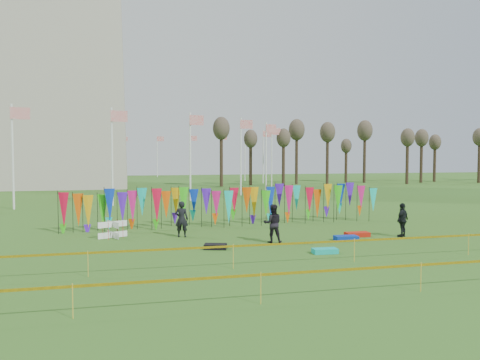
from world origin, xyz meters
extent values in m
plane|color=#325618|center=(0.00, 0.00, 0.00)|extent=(160.00, 160.00, 0.00)
cylinder|color=silver|center=(14.00, 48.00, 4.00)|extent=(0.16, 0.16, 8.00)
plane|color=red|center=(14.60, 48.00, 7.30)|extent=(1.40, 0.00, 1.40)
cylinder|color=silver|center=(13.05, 55.25, 4.00)|extent=(0.16, 0.16, 8.00)
plane|color=red|center=(13.65, 55.25, 7.30)|extent=(1.40, 0.00, 1.40)
cylinder|color=silver|center=(10.25, 62.00, 4.00)|extent=(0.16, 0.16, 8.00)
plane|color=red|center=(10.85, 62.00, 7.30)|extent=(1.40, 0.00, 1.40)
cylinder|color=silver|center=(5.80, 67.80, 4.00)|extent=(0.16, 0.16, 8.00)
plane|color=red|center=(6.40, 67.80, 7.30)|extent=(1.40, 0.00, 1.40)
cylinder|color=silver|center=(0.00, 72.25, 4.00)|extent=(0.16, 0.16, 8.00)
plane|color=red|center=(0.60, 72.25, 7.30)|extent=(1.40, 0.00, 1.40)
cylinder|color=silver|center=(-6.75, 75.05, 4.00)|extent=(0.16, 0.16, 8.00)
plane|color=red|center=(-6.15, 75.05, 7.30)|extent=(1.40, 0.00, 1.40)
cylinder|color=silver|center=(-14.00, 76.00, 4.00)|extent=(0.16, 0.16, 8.00)
plane|color=red|center=(-13.40, 76.00, 7.30)|extent=(1.40, 0.00, 1.40)
cylinder|color=silver|center=(-21.25, 75.05, 4.00)|extent=(0.16, 0.16, 8.00)
plane|color=red|center=(-20.65, 75.05, 7.30)|extent=(1.40, 0.00, 1.40)
plane|color=red|center=(-27.40, 72.25, 7.30)|extent=(1.40, 0.00, 1.40)
cylinder|color=silver|center=(-14.00, 20.00, 4.00)|extent=(0.16, 0.16, 8.00)
plane|color=red|center=(-13.40, 20.00, 7.30)|extent=(1.40, 0.00, 1.40)
cylinder|color=silver|center=(-6.75, 20.95, 4.00)|extent=(0.16, 0.16, 8.00)
plane|color=red|center=(-6.15, 20.95, 7.30)|extent=(1.40, 0.00, 1.40)
cylinder|color=silver|center=(0.00, 23.75, 4.00)|extent=(0.16, 0.16, 8.00)
plane|color=red|center=(0.60, 23.75, 7.30)|extent=(1.40, 0.00, 1.40)
cylinder|color=silver|center=(5.80, 28.20, 4.00)|extent=(0.16, 0.16, 8.00)
plane|color=red|center=(6.40, 28.20, 7.30)|extent=(1.40, 0.00, 1.40)
cylinder|color=silver|center=(10.25, 34.00, 4.00)|extent=(0.16, 0.16, 8.00)
plane|color=red|center=(10.85, 34.00, 7.30)|extent=(1.40, 0.00, 1.40)
cylinder|color=silver|center=(13.05, 40.75, 4.00)|extent=(0.16, 0.16, 8.00)
plane|color=red|center=(13.65, 40.75, 7.30)|extent=(1.40, 0.00, 1.40)
cylinder|color=black|center=(-9.00, 8.17, 1.11)|extent=(0.03, 0.03, 2.23)
cone|color=red|center=(-8.72, 8.17, 1.35)|extent=(0.64, 0.64, 1.60)
cylinder|color=black|center=(-8.42, 8.17, 1.11)|extent=(0.03, 0.03, 2.23)
cone|color=#DC4E06|center=(-8.14, 8.17, 1.35)|extent=(0.64, 0.64, 1.60)
cylinder|color=black|center=(-7.84, 8.17, 1.11)|extent=(0.03, 0.03, 2.23)
cone|color=orange|center=(-7.56, 8.17, 1.35)|extent=(0.64, 0.64, 1.60)
cylinder|color=black|center=(-7.26, 8.17, 1.11)|extent=(0.03, 0.03, 2.23)
cone|color=#2FC015|center=(-6.98, 8.17, 1.35)|extent=(0.64, 0.64, 1.60)
cylinder|color=black|center=(-6.68, 8.17, 1.11)|extent=(0.03, 0.03, 2.23)
cone|color=#0A31B9|center=(-6.40, 8.17, 1.35)|extent=(0.64, 0.64, 1.60)
cylinder|color=black|center=(-6.10, 8.17, 1.11)|extent=(0.03, 0.03, 2.23)
cone|color=#5017CC|center=(-5.82, 8.17, 1.35)|extent=(0.64, 0.64, 1.60)
cylinder|color=black|center=(-5.52, 8.17, 1.11)|extent=(0.03, 0.03, 2.23)
cone|color=#CD1670|center=(-5.24, 8.17, 1.35)|extent=(0.64, 0.64, 1.60)
cylinder|color=black|center=(-4.94, 8.17, 1.11)|extent=(0.03, 0.03, 2.23)
cone|color=#0CC2B0|center=(-4.66, 8.17, 1.35)|extent=(0.64, 0.64, 1.60)
cylinder|color=black|center=(-4.35, 8.17, 1.11)|extent=(0.03, 0.03, 2.23)
cone|color=red|center=(-4.07, 8.17, 1.35)|extent=(0.64, 0.64, 1.60)
cylinder|color=black|center=(-3.77, 8.17, 1.11)|extent=(0.03, 0.03, 2.23)
cone|color=#DC4E06|center=(-3.49, 8.17, 1.35)|extent=(0.64, 0.64, 1.60)
cylinder|color=black|center=(-3.19, 8.17, 1.11)|extent=(0.03, 0.03, 2.23)
cone|color=orange|center=(-2.91, 8.17, 1.35)|extent=(0.64, 0.64, 1.60)
cylinder|color=black|center=(-2.61, 8.17, 1.11)|extent=(0.03, 0.03, 2.23)
cone|color=#2FC015|center=(-2.33, 8.17, 1.35)|extent=(0.64, 0.64, 1.60)
cylinder|color=black|center=(-2.03, 8.17, 1.11)|extent=(0.03, 0.03, 2.23)
cone|color=#0A31B9|center=(-1.75, 8.17, 1.35)|extent=(0.64, 0.64, 1.60)
cylinder|color=black|center=(-1.45, 8.17, 1.11)|extent=(0.03, 0.03, 2.23)
cone|color=#5017CC|center=(-1.17, 8.17, 1.35)|extent=(0.64, 0.64, 1.60)
cylinder|color=black|center=(-0.87, 8.17, 1.11)|extent=(0.03, 0.03, 2.23)
cone|color=#CD1670|center=(-0.59, 8.17, 1.35)|extent=(0.64, 0.64, 1.60)
cylinder|color=black|center=(-0.29, 8.17, 1.11)|extent=(0.03, 0.03, 2.23)
cone|color=#0CC2B0|center=(-0.01, 8.17, 1.35)|extent=(0.64, 0.64, 1.60)
cylinder|color=black|center=(0.29, 8.17, 1.11)|extent=(0.03, 0.03, 2.23)
cone|color=red|center=(0.57, 8.17, 1.35)|extent=(0.64, 0.64, 1.60)
cylinder|color=black|center=(0.87, 8.17, 1.11)|extent=(0.03, 0.03, 2.23)
cone|color=#DC4E06|center=(1.15, 8.17, 1.35)|extent=(0.64, 0.64, 1.60)
cylinder|color=black|center=(1.45, 8.17, 1.11)|extent=(0.03, 0.03, 2.23)
cone|color=orange|center=(1.73, 8.17, 1.35)|extent=(0.64, 0.64, 1.60)
cylinder|color=black|center=(2.03, 8.17, 1.11)|extent=(0.03, 0.03, 2.23)
cone|color=#2FC015|center=(2.31, 8.17, 1.35)|extent=(0.64, 0.64, 1.60)
cylinder|color=black|center=(2.61, 8.17, 1.11)|extent=(0.03, 0.03, 2.23)
cone|color=#0A31B9|center=(2.89, 8.17, 1.35)|extent=(0.64, 0.64, 1.60)
cylinder|color=black|center=(3.19, 8.17, 1.11)|extent=(0.03, 0.03, 2.23)
cone|color=#5017CC|center=(3.47, 8.17, 1.35)|extent=(0.64, 0.64, 1.60)
cylinder|color=black|center=(3.77, 8.17, 1.11)|extent=(0.03, 0.03, 2.23)
cone|color=#CD1670|center=(4.05, 8.17, 1.35)|extent=(0.64, 0.64, 1.60)
cylinder|color=black|center=(4.35, 8.17, 1.11)|extent=(0.03, 0.03, 2.23)
cone|color=#0CC2B0|center=(4.63, 8.17, 1.35)|extent=(0.64, 0.64, 1.60)
cylinder|color=black|center=(4.94, 8.17, 1.11)|extent=(0.03, 0.03, 2.23)
cone|color=red|center=(5.22, 8.17, 1.35)|extent=(0.64, 0.64, 1.60)
cylinder|color=black|center=(5.52, 8.17, 1.11)|extent=(0.03, 0.03, 2.23)
cone|color=#DC4E06|center=(5.80, 8.17, 1.35)|extent=(0.64, 0.64, 1.60)
cylinder|color=black|center=(6.10, 8.17, 1.11)|extent=(0.03, 0.03, 2.23)
cone|color=orange|center=(6.38, 8.17, 1.35)|extent=(0.64, 0.64, 1.60)
cylinder|color=black|center=(6.68, 8.17, 1.11)|extent=(0.03, 0.03, 2.23)
cone|color=#2FC015|center=(6.96, 8.17, 1.35)|extent=(0.64, 0.64, 1.60)
cylinder|color=black|center=(7.26, 8.17, 1.11)|extent=(0.03, 0.03, 2.23)
cone|color=#0A31B9|center=(7.54, 8.17, 1.35)|extent=(0.64, 0.64, 1.60)
cylinder|color=black|center=(7.84, 8.17, 1.11)|extent=(0.03, 0.03, 2.23)
cone|color=#5017CC|center=(8.12, 8.17, 1.35)|extent=(0.64, 0.64, 1.60)
cylinder|color=black|center=(8.42, 8.17, 1.11)|extent=(0.03, 0.03, 2.23)
cone|color=#CD1670|center=(8.70, 8.17, 1.35)|extent=(0.64, 0.64, 1.60)
cylinder|color=black|center=(9.00, 8.17, 1.11)|extent=(0.03, 0.03, 2.23)
cone|color=#0CC2B0|center=(9.28, 8.17, 1.35)|extent=(0.64, 0.64, 1.60)
cube|color=#EDBA04|center=(0.00, -2.16, 0.82)|extent=(26.00, 0.01, 0.08)
cylinder|color=gold|center=(-7.00, -2.16, 0.45)|extent=(0.02, 0.02, 0.90)
cylinder|color=gold|center=(-2.00, -2.16, 0.45)|extent=(0.02, 0.02, 0.90)
cylinder|color=gold|center=(3.00, -2.16, 0.45)|extent=(0.02, 0.02, 0.90)
cylinder|color=gold|center=(8.00, -2.16, 0.45)|extent=(0.02, 0.02, 0.90)
cube|color=#EDBA04|center=(0.00, -6.30, 0.82)|extent=(26.00, 0.01, 0.08)
cylinder|color=gold|center=(-7.00, -6.30, 0.45)|extent=(0.02, 0.02, 0.90)
cylinder|color=gold|center=(-2.00, -6.30, 0.45)|extent=(0.02, 0.02, 0.90)
cylinder|color=gold|center=(3.00, -6.30, 0.45)|extent=(0.02, 0.02, 0.90)
cylinder|color=#3C2A1E|center=(6.00, 44.00, 3.20)|extent=(0.44, 0.44, 6.40)
ellipsoid|color=#4B4032|center=(6.00, 44.00, 6.56)|extent=(1.92, 1.92, 2.56)
cylinder|color=#3C2A1E|center=(10.00, 44.00, 3.20)|extent=(0.44, 0.44, 6.40)
ellipsoid|color=#4B4032|center=(10.00, 44.00, 6.56)|extent=(1.92, 1.92, 2.56)
cylinder|color=#3C2A1E|center=(14.00, 44.00, 3.20)|extent=(0.44, 0.44, 6.40)
ellipsoid|color=#4B4032|center=(14.00, 44.00, 6.56)|extent=(1.92, 1.92, 2.56)
cylinder|color=#3C2A1E|center=(18.00, 44.00, 3.20)|extent=(0.44, 0.44, 6.40)
ellipsoid|color=#4B4032|center=(18.00, 44.00, 6.56)|extent=(1.92, 1.92, 2.56)
cylinder|color=#3C2A1E|center=(22.00, 44.00, 3.20)|extent=(0.44, 0.44, 6.40)
ellipsoid|color=#4B4032|center=(22.00, 44.00, 6.56)|extent=(1.92, 1.92, 2.56)
cylinder|color=#3C2A1E|center=(26.00, 44.00, 3.20)|extent=(0.44, 0.44, 6.40)
ellipsoid|color=#4B4032|center=(26.00, 44.00, 6.56)|extent=(1.92, 1.92, 2.56)
cylinder|color=#3C2A1E|center=(30.00, 44.00, 3.20)|extent=(0.44, 0.44, 6.40)
ellipsoid|color=#4B4032|center=(30.00, 44.00, 6.56)|extent=(1.92, 1.92, 2.56)
cylinder|color=#3C2A1E|center=(34.00, 44.00, 3.20)|extent=(0.44, 0.44, 6.40)
ellipsoid|color=#4B4032|center=(34.00, 44.00, 6.56)|extent=(1.92, 1.92, 2.56)
cylinder|color=#3C2A1E|center=(38.00, 44.00, 3.20)|extent=(0.44, 0.44, 6.40)
ellipsoid|color=#4B4032|center=(38.00, 44.00, 6.56)|extent=(1.92, 1.92, 2.56)
cylinder|color=#3C2A1E|center=(42.00, 44.00, 3.20)|extent=(0.44, 0.44, 6.40)
ellipsoid|color=#4B4032|center=(42.00, 44.00, 6.56)|extent=(1.92, 1.92, 2.56)
cylinder|color=#3C2A1E|center=(46.00, 44.00, 3.20)|extent=(0.44, 0.44, 6.40)
ellipsoid|color=#4B4032|center=(46.00, 44.00, 6.56)|extent=(1.92, 1.92, 2.56)
cylinder|color=red|center=(-6.65, 5.01, 0.43)|extent=(0.02, 0.02, 0.85)
cylinder|color=red|center=(-5.91, 5.01, 0.43)|extent=(0.02, 0.02, 0.85)
cylinder|color=red|center=(-6.65, 5.75, 0.43)|extent=(0.02, 0.02, 0.85)
cylinder|color=red|center=(-5.91, 5.75, 0.43)|extent=(0.02, 0.02, 0.85)
imported|color=black|center=(-2.92, 4.87, 0.91)|extent=(0.77, 0.65, 1.82)
imported|color=black|center=(1.09, 2.38, 0.91)|extent=(0.98, 0.72, 1.81)
imported|color=black|center=(7.91, 2.32, 0.86)|extent=(1.15, 1.01, 1.71)
cube|color=#0CBEB3|center=(2.48, -0.47, 0.10)|extent=(1.06, 0.57, 0.21)
cube|color=#0A30A3|center=(4.69, 2.04, 0.12)|extent=(1.14, 0.66, 0.23)
cube|color=red|center=(5.73, 2.92, 0.11)|extent=(1.22, 0.57, 0.22)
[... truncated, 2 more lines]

